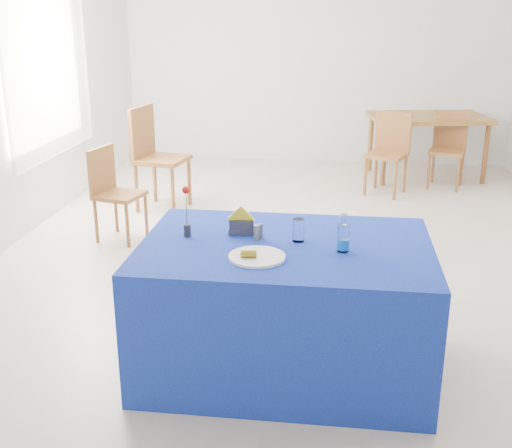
% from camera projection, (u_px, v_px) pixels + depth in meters
% --- Properties ---
extents(floor, '(7.00, 7.00, 0.00)m').
position_uv_depth(floor, '(296.00, 254.00, 5.43)').
color(floor, beige).
rests_on(floor, ground).
extents(room_shell, '(7.00, 7.00, 7.00)m').
position_uv_depth(room_shell, '(300.00, 40.00, 4.87)').
color(room_shell, silver).
rests_on(room_shell, ground).
extents(window_pane, '(0.04, 1.50, 1.60)m').
position_uv_depth(window_pane, '(41.00, 56.00, 5.98)').
color(window_pane, white).
rests_on(window_pane, room_shell).
extents(curtain, '(0.04, 1.75, 1.85)m').
position_uv_depth(curtain, '(48.00, 56.00, 5.97)').
color(curtain, white).
rests_on(curtain, room_shell).
extents(plate, '(0.30, 0.30, 0.01)m').
position_uv_depth(plate, '(257.00, 257.00, 3.32)').
color(plate, white).
rests_on(plate, blue_table).
extents(drinking_glass, '(0.07, 0.07, 0.13)m').
position_uv_depth(drinking_glass, '(299.00, 230.00, 3.54)').
color(drinking_glass, white).
rests_on(drinking_glass, blue_table).
extents(salt_shaker, '(0.03, 0.03, 0.08)m').
position_uv_depth(salt_shaker, '(257.00, 232.00, 3.57)').
color(salt_shaker, slate).
rests_on(salt_shaker, blue_table).
extents(pepper_shaker, '(0.03, 0.03, 0.08)m').
position_uv_depth(pepper_shaker, '(260.00, 231.00, 3.59)').
color(pepper_shaker, '#5E5E63').
rests_on(pepper_shaker, blue_table).
extents(blue_table, '(1.60, 1.10, 0.76)m').
position_uv_depth(blue_table, '(285.00, 306.00, 3.64)').
color(blue_table, navy).
rests_on(blue_table, floor).
extents(water_bottle, '(0.07, 0.07, 0.21)m').
position_uv_depth(water_bottle, '(343.00, 239.00, 3.39)').
color(water_bottle, silver).
rests_on(water_bottle, blue_table).
extents(napkin_holder, '(0.16, 0.07, 0.17)m').
position_uv_depth(napkin_holder, '(241.00, 226.00, 3.65)').
color(napkin_holder, '#3D3D42').
rests_on(napkin_holder, blue_table).
extents(rose_vase, '(0.04, 0.04, 0.29)m').
position_uv_depth(rose_vase, '(187.00, 213.00, 3.59)').
color(rose_vase, '#242428').
rests_on(rose_vase, blue_table).
extents(oak_table, '(1.50, 1.11, 0.76)m').
position_uv_depth(oak_table, '(428.00, 122.00, 7.67)').
color(oak_table, brown).
rests_on(oak_table, floor).
extents(chair_bg_left, '(0.52, 0.52, 0.89)m').
position_uv_depth(chair_bg_left, '(389.00, 147.00, 7.09)').
color(chair_bg_left, '#9C5A2D').
rests_on(chair_bg_left, floor).
extents(chair_bg_right, '(0.47, 0.47, 0.85)m').
position_uv_depth(chair_bg_right, '(449.00, 144.00, 7.35)').
color(chair_bg_right, '#9C5A2D').
rests_on(chair_bg_right, floor).
extents(chair_win_a, '(0.45, 0.45, 0.83)m').
position_uv_depth(chair_win_a, '(112.00, 187.00, 5.66)').
color(chair_win_a, '#9C5A2D').
rests_on(chair_win_a, floor).
extents(chair_win_b, '(0.55, 0.55, 1.05)m').
position_uv_depth(chair_win_b, '(153.00, 151.00, 6.49)').
color(chair_win_b, '#9C5A2D').
rests_on(chair_win_b, floor).
extents(banana_pieces, '(0.09, 0.04, 0.04)m').
position_uv_depth(banana_pieces, '(249.00, 254.00, 3.28)').
color(banana_pieces, gold).
rests_on(banana_pieces, plate).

